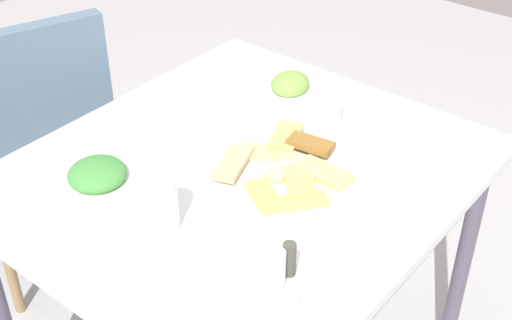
# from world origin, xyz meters

# --- Properties ---
(dining_table) EXTENTS (1.03, 0.92, 0.75)m
(dining_table) POSITION_xyz_m (0.00, 0.00, 0.66)
(dining_table) COLOR white
(dining_table) RESTS_ON ground_plane
(dining_chair) EXTENTS (0.54, 0.54, 0.93)m
(dining_chair) POSITION_xyz_m (-0.03, 0.77, 0.53)
(dining_chair) COLOR slate
(dining_chair) RESTS_ON ground_plane
(pide_platter) EXTENTS (0.35, 0.34, 0.04)m
(pide_platter) POSITION_xyz_m (0.03, -0.09, 0.76)
(pide_platter) COLOR white
(pide_platter) RESTS_ON dining_table
(salad_plate_greens) EXTENTS (0.22, 0.22, 0.05)m
(salad_plate_greens) POSITION_xyz_m (-0.25, 0.21, 0.76)
(salad_plate_greens) COLOR white
(salad_plate_greens) RESTS_ON dining_table
(salad_plate_rice) EXTENTS (0.20, 0.20, 0.06)m
(salad_plate_rice) POSITION_xyz_m (0.35, 0.12, 0.77)
(salad_plate_rice) COLOR white
(salad_plate_rice) RESTS_ON dining_table
(soda_can) EXTENTS (0.07, 0.07, 0.12)m
(soda_can) POSITION_xyz_m (-0.26, -0.01, 0.81)
(soda_can) COLOR silver
(soda_can) RESTS_ON dining_table
(drinking_glass) EXTENTS (0.07, 0.07, 0.10)m
(drinking_glass) POSITION_xyz_m (0.26, -0.05, 0.80)
(drinking_glass) COLOR silver
(drinking_glass) RESTS_ON dining_table
(paper_napkin) EXTENTS (0.17, 0.17, 0.00)m
(paper_napkin) POSITION_xyz_m (0.13, 0.34, 0.75)
(paper_napkin) COLOR white
(paper_napkin) RESTS_ON dining_table
(fork) EXTENTS (0.19, 0.09, 0.00)m
(fork) POSITION_xyz_m (0.13, 0.33, 0.75)
(fork) COLOR silver
(fork) RESTS_ON paper_napkin
(spoon) EXTENTS (0.19, 0.10, 0.00)m
(spoon) POSITION_xyz_m (0.13, 0.36, 0.75)
(spoon) COLOR silver
(spoon) RESTS_ON paper_napkin
(condiment_caddy) EXTENTS (0.11, 0.11, 0.09)m
(condiment_caddy) POSITION_xyz_m (-0.24, -0.30, 0.77)
(condiment_caddy) COLOR #B2B2B7
(condiment_caddy) RESTS_ON dining_table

